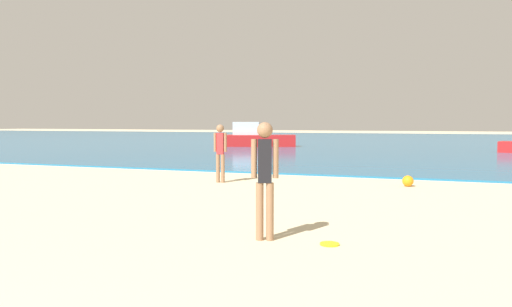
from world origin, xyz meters
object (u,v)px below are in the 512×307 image
object	(u,v)px
beach_ball	(408,181)
person_distant	(220,150)
frisbee	(330,244)
boat_near	(256,138)
person_standing	(265,173)

from	to	relation	value
beach_ball	person_distant	bearing A→B (deg)	-169.75
frisbee	beach_ball	bearing A→B (deg)	83.13
boat_near	frisbee	bearing A→B (deg)	-85.78
boat_near	beach_ball	xyz separation A→B (m)	(10.71, -17.69, -0.50)
person_standing	boat_near	bearing A→B (deg)	94.10
person_standing	person_distant	distance (m)	6.83
beach_ball	boat_near	bearing A→B (deg)	121.20
boat_near	person_standing	bearing A→B (deg)	-87.77
frisbee	beach_ball	xyz separation A→B (m)	(0.82, 6.82, 0.14)
frisbee	beach_ball	distance (m)	6.87
person_distant	boat_near	bearing A→B (deg)	99.42
boat_near	beach_ball	bearing A→B (deg)	-76.56
boat_near	beach_ball	world-z (taller)	boat_near
frisbee	person_distant	xyz separation A→B (m)	(-4.32, 5.89, 0.94)
frisbee	boat_near	distance (m)	26.43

